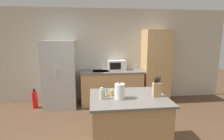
{
  "coord_description": "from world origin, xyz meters",
  "views": [
    {
      "loc": [
        -0.35,
        -2.66,
        1.82
      ],
      "look_at": [
        0.13,
        1.4,
        1.05
      ],
      "focal_mm": 28.0,
      "sensor_mm": 36.0,
      "label": 1
    }
  ],
  "objects": [
    {
      "name": "wall_back",
      "position": [
        0.0,
        2.33,
        1.3
      ],
      "size": [
        7.2,
        0.06,
        2.6
      ],
      "color": "beige",
      "rests_on": "ground_plane"
    },
    {
      "name": "refrigerator",
      "position": [
        -1.17,
        1.93,
        0.87
      ],
      "size": [
        0.82,
        0.75,
        1.74
      ],
      "color": "#B7BABC",
      "rests_on": "ground_plane"
    },
    {
      "name": "back_counter",
      "position": [
        0.19,
        1.99,
        0.46
      ],
      "size": [
        1.69,
        0.66,
        0.92
      ],
      "color": "tan",
      "rests_on": "ground_plane"
    },
    {
      "name": "pantry_cabinet",
      "position": [
        1.43,
        2.0,
        1.01
      ],
      "size": [
        0.7,
        0.62,
        2.02
      ],
      "color": "tan",
      "rests_on": "ground_plane"
    },
    {
      "name": "kitchen_island",
      "position": [
        0.2,
        -0.15,
        0.47
      ],
      "size": [
        1.17,
        0.95,
        0.93
      ],
      "color": "tan",
      "rests_on": "ground_plane"
    },
    {
      "name": "microwave",
      "position": [
        0.35,
        2.11,
        1.05
      ],
      "size": [
        0.49,
        0.34,
        0.27
      ],
      "color": "white",
      "rests_on": "back_counter"
    },
    {
      "name": "knife_block",
      "position": [
        0.63,
        -0.21,
        1.04
      ],
      "size": [
        0.12,
        0.08,
        0.31
      ],
      "color": "tan",
      "rests_on": "kitchen_island"
    },
    {
      "name": "spice_bottle_tall_dark",
      "position": [
        -0.18,
        -0.13,
        0.97
      ],
      "size": [
        0.05,
        0.05,
        0.09
      ],
      "color": "gold",
      "rests_on": "kitchen_island"
    },
    {
      "name": "spice_bottle_short_red",
      "position": [
        0.06,
        -0.11,
        0.97
      ],
      "size": [
        0.06,
        0.06,
        0.08
      ],
      "color": "#337033",
      "rests_on": "kitchen_island"
    },
    {
      "name": "spice_bottle_amber_oil",
      "position": [
        -0.21,
        -0.22,
        1.01
      ],
      "size": [
        0.06,
        0.06,
        0.18
      ],
      "color": "beige",
      "rests_on": "kitchen_island"
    },
    {
      "name": "spice_bottle_green_herb",
      "position": [
        -0.05,
        -0.08,
        0.97
      ],
      "size": [
        0.04,
        0.04,
        0.1
      ],
      "color": "gold",
      "rests_on": "kitchen_island"
    },
    {
      "name": "spice_bottle_pale_salt",
      "position": [
        -0.13,
        -0.05,
        0.97
      ],
      "size": [
        0.04,
        0.04,
        0.08
      ],
      "color": "beige",
      "rests_on": "kitchen_island"
    },
    {
      "name": "kettle",
      "position": [
        0.05,
        -0.23,
        1.04
      ],
      "size": [
        0.15,
        0.15,
        0.25
      ],
      "color": "white",
      "rests_on": "kitchen_island"
    },
    {
      "name": "fire_extinguisher",
      "position": [
        -1.83,
        1.85,
        0.23
      ],
      "size": [
        0.14,
        0.14,
        0.51
      ],
      "color": "red",
      "rests_on": "ground_plane"
    }
  ]
}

